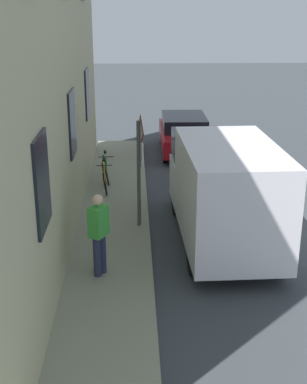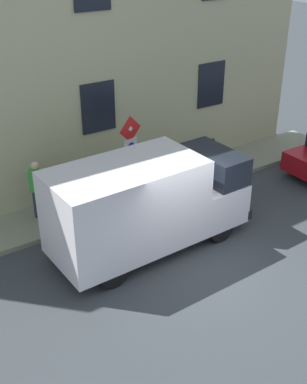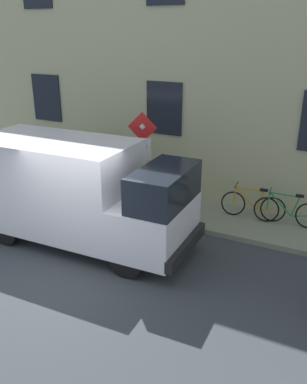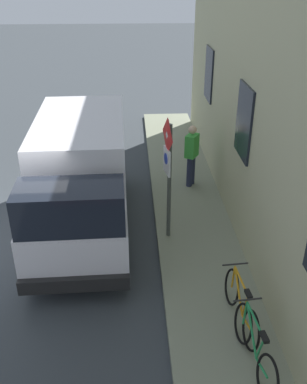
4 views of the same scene
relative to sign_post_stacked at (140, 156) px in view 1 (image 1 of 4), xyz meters
The scene contains 9 objects.
ground_plane 3.77m from the sign_post_stacked, behind, with size 80.00×80.00×0.00m, color #383D41.
sidewalk_slab 1.99m from the sign_post_stacked, 11.07° to the left, with size 1.79×17.64×0.14m, color gray.
building_facade 3.06m from the sign_post_stacked, ahead, with size 0.75×15.64×8.61m.
sign_post_stacked is the anchor object (origin of this frame).
delivery_van 2.13m from the sign_post_stacked, 159.75° to the left, with size 2.14×5.38×2.50m.
parked_hatchback 7.69m from the sign_post_stacked, 103.42° to the right, with size 1.80×4.02×1.38m.
bicycle_green 4.05m from the sign_post_stacked, 74.18° to the right, with size 0.46×1.72×0.89m.
bicycle_orange 3.26m from the sign_post_stacked, 69.41° to the right, with size 0.46×1.72×0.89m.
pedestrian 2.80m from the sign_post_stacked, 71.01° to the left, with size 0.43×0.48×1.72m.
Camera 1 is at (3.38, 12.02, 5.33)m, focal length 49.42 mm.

